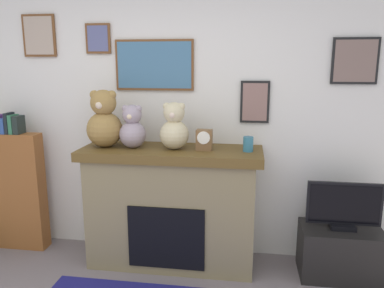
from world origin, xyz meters
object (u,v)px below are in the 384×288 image
Objects in this scene: tv_stand at (340,252)px; television at (344,207)px; fireplace at (172,206)px; teddy_bear_grey at (104,121)px; mantel_clock at (204,140)px; bookshelf at (19,187)px; candle_jar at (248,144)px; teddy_bear_tan at (132,129)px; teddy_bear_cream at (174,128)px.

tv_stand is 1.10× the size of television.
fireplace is 0.96m from teddy_bear_grey.
mantel_clock is (-1.17, 0.02, 0.53)m from television.
fireplace is 3.13× the size of teddy_bear_grey.
candle_jar is at bearing -2.15° from bookshelf.
fireplace is 0.89m from candle_jar.
teddy_bear_grey reaches higher than television.
television is 4.77× the size of candle_jar.
mantel_clock is (-1.17, 0.02, 0.94)m from tv_stand.
teddy_bear_tan is at bearing -3.96° from bookshelf.
teddy_bear_tan is at bearing -179.97° from candle_jar.
teddy_bear_tan reaches higher than tv_stand.
mantel_clock is at bearing -179.76° from candle_jar.
mantel_clock is at bearing 179.20° from tv_stand.
teddy_bear_tan is at bearing 179.40° from television.
fireplace is at bearing 3.08° from teddy_bear_tan.
teddy_bear_cream is (0.03, -0.02, 0.71)m from fireplace.
teddy_bear_cream is at bearing 179.78° from mantel_clock.
television is 1.49× the size of teddy_bear_cream.
television is 1.90m from teddy_bear_tan.
television is (1.46, -0.04, 0.09)m from fireplace.
candle_jar reaches higher than television.
teddy_bear_cream is at bearing -179.95° from candle_jar.
teddy_bear_cream is at bearing 179.24° from television.
teddy_bear_tan is at bearing 179.90° from mantel_clock.
mantel_clock is at bearing -3.81° from fireplace.
teddy_bear_grey is (-0.88, 0.00, 0.14)m from mantel_clock.
tv_stand is at bearing 90.00° from television.
bookshelf reaches higher than fireplace.
bookshelf reaches higher than tv_stand.
tv_stand is at bearing -1.40° from fireplace.
fireplace is 2.61× the size of television.
teddy_bear_grey is (-2.05, 0.02, 0.66)m from television.
teddy_bear_grey is 1.33× the size of teddy_bear_tan.
teddy_bear_tan is at bearing 0.04° from teddy_bear_grey.
teddy_bear_grey is at bearing 179.94° from mantel_clock.
teddy_bear_tan reaches higher than fireplace.
candle_jar reaches higher than tv_stand.
television is at bearing -1.39° from candle_jar.
teddy_bear_cream is at bearing -0.01° from teddy_bear_tan.
candle_jar is 0.37m from mantel_clock.
bookshelf is 10.66× the size of candle_jar.
fireplace is 1.50m from tv_stand.
teddy_bear_grey reaches higher than teddy_bear_cream.
teddy_bear_cream is (0.37, -0.00, 0.01)m from teddy_bear_tan.
teddy_bear_grey is 1.24× the size of teddy_bear_cream.
bookshelf is 3.57× the size of teddy_bear_tan.
fireplace is 8.97× the size of mantel_clock.
candle_jar is at bearing 178.72° from tv_stand.
candle_jar is 0.25× the size of teddy_bear_grey.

